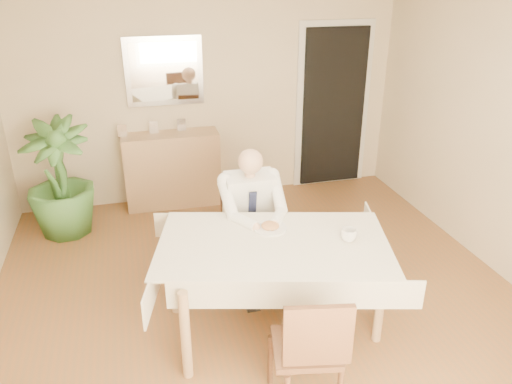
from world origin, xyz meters
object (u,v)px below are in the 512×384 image
object	(u,v)px
dining_table	(273,253)
seated_man	(253,215)
chair_far	(246,220)
coffee_mug	(349,235)
sideboard	(172,169)
potted_palm	(59,179)
chair_near	(310,347)

from	to	relation	value
dining_table	seated_man	size ratio (longest dim) A/B	1.58
dining_table	chair_far	xyz separation A→B (m)	(0.00, 0.88, -0.17)
coffee_mug	sideboard	bearing A→B (deg)	112.24
seated_man	potted_palm	world-z (taller)	seated_man
seated_man	sideboard	size ratio (longest dim) A/B	1.14
chair_near	seated_man	world-z (taller)	seated_man
dining_table	seated_man	world-z (taller)	seated_man
dining_table	sideboard	xyz separation A→B (m)	(-0.50, 2.46, -0.23)
coffee_mug	sideboard	xyz separation A→B (m)	(-1.05, 2.57, -0.36)
chair_near	potted_palm	xyz separation A→B (m)	(-1.69, 2.87, 0.13)
dining_table	potted_palm	xyz separation A→B (m)	(-1.69, 2.03, -0.05)
coffee_mug	potted_palm	bearing A→B (deg)	136.29
chair_near	chair_far	bearing A→B (deg)	100.77
dining_table	sideboard	size ratio (longest dim) A/B	1.80
dining_table	coffee_mug	distance (m)	0.57
dining_table	coffee_mug	world-z (taller)	coffee_mug
sideboard	dining_table	bearing A→B (deg)	-77.15
chair_near	potted_palm	world-z (taller)	potted_palm
dining_table	chair_near	xyz separation A→B (m)	(-0.01, -0.83, -0.18)
chair_near	coffee_mug	world-z (taller)	chair_near
chair_far	chair_near	distance (m)	1.71
chair_near	potted_palm	size ratio (longest dim) A/B	0.70
dining_table	coffee_mug	xyz separation A→B (m)	(0.55, -0.11, 0.13)
seated_man	coffee_mug	xyz separation A→B (m)	(0.55, -0.70, 0.11)
seated_man	potted_palm	xyz separation A→B (m)	(-1.69, 1.44, -0.07)
coffee_mug	seated_man	bearing A→B (deg)	127.85
coffee_mug	sideboard	size ratio (longest dim) A/B	0.11
chair_near	sideboard	distance (m)	3.33
seated_man	sideboard	xyz separation A→B (m)	(-0.50, 1.87, -0.25)
chair_far	sideboard	xyz separation A→B (m)	(-0.50, 1.58, -0.06)
chair_far	coffee_mug	distance (m)	1.17
seated_man	chair_far	bearing A→B (deg)	90.00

